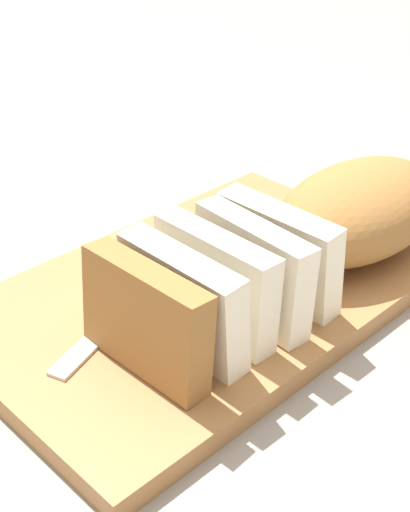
% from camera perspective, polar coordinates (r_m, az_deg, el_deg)
% --- Properties ---
extents(ground_plane, '(3.00, 3.00, 0.00)m').
position_cam_1_polar(ground_plane, '(0.63, 0.00, -3.78)').
color(ground_plane, gray).
extents(cutting_board, '(0.41, 0.27, 0.02)m').
position_cam_1_polar(cutting_board, '(0.63, 0.00, -3.08)').
color(cutting_board, '#9E6B3D').
rests_on(cutting_board, ground_plane).
extents(bread_loaf, '(0.37, 0.12, 0.08)m').
position_cam_1_polar(bread_loaf, '(0.62, 8.49, 1.70)').
color(bread_loaf, '#996633').
rests_on(bread_loaf, cutting_board).
extents(bread_knife, '(0.24, 0.10, 0.02)m').
position_cam_1_polar(bread_knife, '(0.66, -1.96, 0.69)').
color(bread_knife, silver).
rests_on(bread_knife, cutting_board).
extents(crumb_near_knife, '(0.01, 0.01, 0.01)m').
position_cam_1_polar(crumb_near_knife, '(0.67, 4.71, 0.30)').
color(crumb_near_knife, '#A8753D').
rests_on(crumb_near_knife, cutting_board).
extents(crumb_near_loaf, '(0.01, 0.01, 0.01)m').
position_cam_1_polar(crumb_near_loaf, '(0.68, 3.83, 0.89)').
color(crumb_near_loaf, '#A8753D').
rests_on(crumb_near_loaf, cutting_board).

